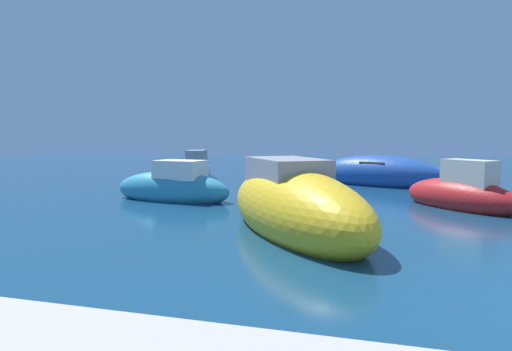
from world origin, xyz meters
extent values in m
ellipsoid|color=#B21E1E|center=(-1.22, 8.21, 0.31)|extent=(3.38, 3.51, 1.12)
cube|color=beige|center=(-1.02, 7.99, 1.04)|extent=(1.48, 1.52, 0.78)
ellipsoid|color=#1E479E|center=(-3.46, 13.70, 0.45)|extent=(5.65, 3.76, 1.64)
cube|color=brown|center=(-3.46, 13.70, 0.98)|extent=(1.55, 1.76, 0.08)
ellipsoid|color=white|center=(-12.15, 14.65, 0.30)|extent=(1.97, 3.77, 1.10)
cube|color=gray|center=(-12.09, 14.37, 1.01)|extent=(1.13, 1.47, 0.76)
ellipsoid|color=gold|center=(-5.33, 3.88, 0.50)|extent=(4.91, 5.95, 1.80)
cube|color=gray|center=(-5.59, 4.27, 1.32)|extent=(2.32, 2.57, 0.57)
ellipsoid|color=teal|center=(-10.04, 7.45, 0.34)|extent=(4.34, 1.93, 1.22)
cube|color=white|center=(-9.71, 7.40, 1.01)|extent=(1.66, 1.20, 0.61)
camera|label=1|loc=(-3.69, -5.41, 2.13)|focal=30.30mm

